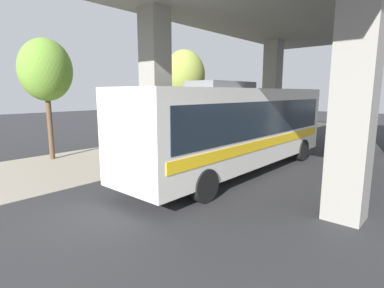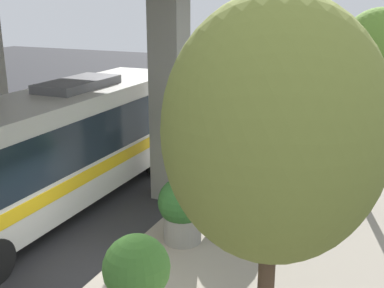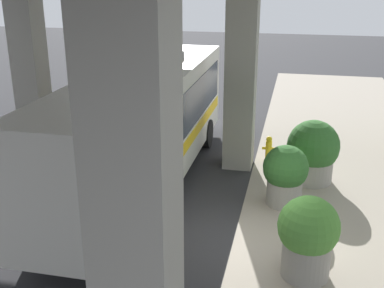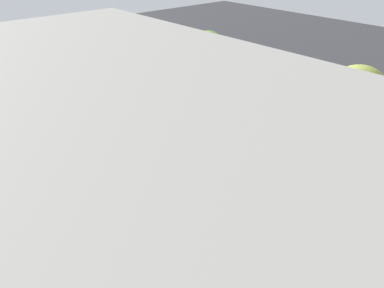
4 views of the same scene
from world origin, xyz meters
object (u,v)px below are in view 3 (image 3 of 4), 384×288
(fire_hydrant, at_px, (269,149))
(planter_front, at_px, (285,174))
(bus, at_px, (143,121))
(planter_middle, at_px, (313,152))
(planter_back, at_px, (308,236))

(fire_hydrant, relative_size, planter_front, 0.53)
(bus, xyz_separation_m, planter_front, (-4.01, 0.48, -1.04))
(planter_front, relative_size, planter_middle, 0.89)
(fire_hydrant, height_order, planter_middle, planter_middle)
(fire_hydrant, height_order, planter_front, planter_front)
(planter_middle, distance_m, planter_back, 4.85)
(planter_back, bearing_deg, bus, -38.44)
(planter_back, bearing_deg, planter_middle, -91.87)
(fire_hydrant, bearing_deg, planter_back, 100.85)
(fire_hydrant, bearing_deg, planter_middle, 136.42)
(fire_hydrant, relative_size, planter_middle, 0.47)
(fire_hydrant, distance_m, planter_middle, 1.90)
(planter_front, relative_size, planter_back, 0.95)
(planter_back, bearing_deg, fire_hydrant, -79.15)
(fire_hydrant, xyz_separation_m, planter_back, (-1.17, 6.11, 0.48))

